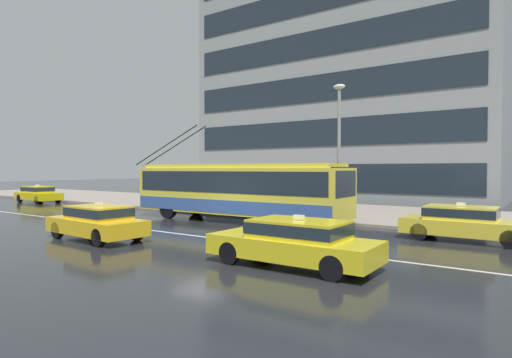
% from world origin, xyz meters
% --- Properties ---
extents(ground_plane, '(160.00, 160.00, 0.00)m').
position_xyz_m(ground_plane, '(0.00, 0.00, 0.00)').
color(ground_plane, '#24262B').
extents(sidewalk_slab, '(80.00, 10.00, 0.14)m').
position_xyz_m(sidewalk_slab, '(0.00, 10.01, 0.07)').
color(sidewalk_slab, gray).
rests_on(sidewalk_slab, ground_plane).
extents(lane_centre_line, '(72.00, 0.14, 0.01)m').
position_xyz_m(lane_centre_line, '(0.00, -1.20, 0.00)').
color(lane_centre_line, silver).
rests_on(lane_centre_line, ground_plane).
extents(trolleybus, '(13.02, 2.60, 4.95)m').
position_xyz_m(trolleybus, '(-0.98, 3.41, 1.58)').
color(trolleybus, yellow).
rests_on(trolleybus, ground_plane).
extents(taxi_ahead_of_bus, '(4.38, 1.81, 1.39)m').
position_xyz_m(taxi_ahead_of_bus, '(9.32, 3.58, 0.70)').
color(taxi_ahead_of_bus, yellow).
rests_on(taxi_ahead_of_bus, ground_plane).
extents(taxi_far_behind, '(4.27, 1.88, 1.39)m').
position_xyz_m(taxi_far_behind, '(-20.76, 3.72, 0.70)').
color(taxi_far_behind, yellow).
rests_on(taxi_far_behind, ground_plane).
extents(taxi_oncoming_far, '(4.64, 1.82, 1.39)m').
position_xyz_m(taxi_oncoming_far, '(6.23, -3.42, 0.70)').
color(taxi_oncoming_far, yellow).
rests_on(taxi_oncoming_far, ground_plane).
extents(taxi_oncoming_near, '(4.30, 1.95, 1.39)m').
position_xyz_m(taxi_oncoming_near, '(-1.88, -3.91, 0.70)').
color(taxi_oncoming_near, yellow).
rests_on(taxi_oncoming_near, ground_plane).
extents(pedestrian_at_shelter, '(1.27, 1.27, 1.87)m').
position_xyz_m(pedestrian_at_shelter, '(0.95, 6.51, 1.59)').
color(pedestrian_at_shelter, '#565244').
rests_on(pedestrian_at_shelter, sidewalk_slab).
extents(pedestrian_approaching_curb, '(1.60, 1.60, 2.03)m').
position_xyz_m(pedestrian_approaching_curb, '(0.38, 5.75, 1.81)').
color(pedestrian_approaching_curb, black).
rests_on(pedestrian_approaching_curb, sidewalk_slab).
extents(street_lamp, '(0.60, 0.32, 6.61)m').
position_xyz_m(street_lamp, '(3.43, 5.85, 4.05)').
color(street_lamp, gray).
rests_on(street_lamp, sidewalk_slab).
extents(office_tower_corner_left, '(25.43, 14.57, 25.08)m').
position_xyz_m(office_tower_corner_left, '(-3.12, 23.70, 12.55)').
color(office_tower_corner_left, gray).
rests_on(office_tower_corner_left, ground_plane).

